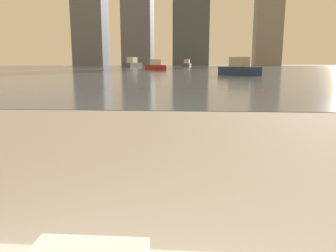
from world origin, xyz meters
The scene contains 7 objects.
harbor_water centered at (0.00, 62.00, 0.01)m, with size 180.00×110.00×0.01m.
harbor_boat_0 centered at (-0.75, 81.15, 0.64)m, with size 2.23×4.96×1.80m.
harbor_boat_1 centered at (4.01, 26.96, 0.52)m, with size 3.11×3.97×1.44m.
harbor_boat_2 centered at (-12.06, 69.19, 0.76)m, with size 3.52×5.98×2.12m.
harbor_boat_3 centered at (-4.62, 45.08, 0.52)m, with size 3.16×3.94×1.44m.
skyline_tower_0 centered at (-35.27, 118.00, 21.90)m, with size 10.74×10.60×43.79m.
skyline_tower_2 centered at (0.13, 118.00, 20.54)m, with size 12.42×6.74×41.07m.
Camera 1 is at (0.16, 0.17, 1.01)m, focal length 35.00 mm.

